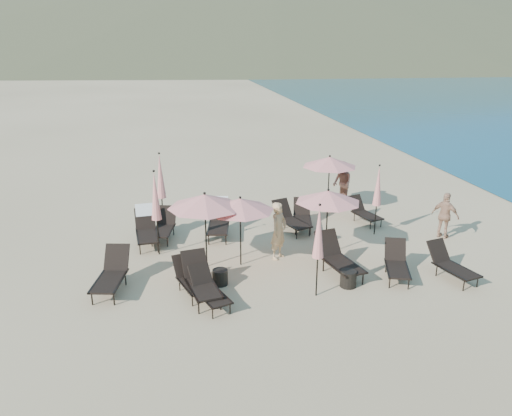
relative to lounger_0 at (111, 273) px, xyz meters
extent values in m
plane|color=#D6BA8C|center=(5.38, -0.68, -0.47)|extent=(800.00, 800.00, 0.00)
cone|color=brown|center=(65.38, 299.32, 27.03)|extent=(690.00, 690.00, 55.00)
cone|color=brown|center=(195.38, 329.32, 15.53)|extent=(280.00, 280.00, 32.00)
cube|color=beige|center=(-39.62, 309.32, 18.53)|extent=(18.00, 16.00, 38.00)
cube|color=black|center=(-0.06, -0.29, -0.10)|extent=(0.89, 1.38, 0.05)
cube|color=black|center=(0.11, 0.55, 0.21)|extent=(0.74, 0.60, 0.66)
cylinder|color=black|center=(-0.43, -0.76, -0.29)|extent=(0.04, 0.04, 0.36)
cylinder|color=black|center=(-0.22, 0.32, -0.29)|extent=(0.04, 0.04, 0.36)
cylinder|color=black|center=(0.11, -0.86, -0.29)|extent=(0.04, 0.04, 0.36)
cylinder|color=black|center=(0.32, 0.21, -0.29)|extent=(0.04, 0.04, 0.36)
cube|color=black|center=(-0.36, -0.18, -0.09)|extent=(0.32, 1.41, 0.04)
cube|color=black|center=(0.27, -0.30, -0.09)|extent=(0.32, 1.41, 0.04)
cube|color=black|center=(2.13, -0.76, -0.16)|extent=(0.87, 1.20, 0.05)
cube|color=black|center=(1.91, -0.06, 0.11)|extent=(0.66, 0.56, 0.56)
cylinder|color=black|center=(2.04, -1.26, -0.32)|extent=(0.03, 0.03, 0.31)
cylinder|color=black|center=(1.76, -0.37, -0.32)|extent=(0.03, 0.03, 0.31)
cylinder|color=black|center=(2.49, -1.12, -0.32)|extent=(0.03, 0.03, 0.31)
cylinder|color=black|center=(2.21, -0.23, -0.32)|extent=(0.03, 0.03, 0.31)
cube|color=black|center=(1.86, -0.80, -0.15)|extent=(0.41, 1.17, 0.04)
cube|color=black|center=(2.37, -0.63, -0.15)|extent=(0.41, 1.17, 0.04)
cube|color=black|center=(2.55, -1.44, -0.16)|extent=(0.89, 1.21, 0.04)
cube|color=black|center=(2.30, -0.76, 0.11)|extent=(0.66, 0.57, 0.56)
cylinder|color=black|center=(2.48, -1.95, -0.32)|extent=(0.03, 0.03, 0.31)
cylinder|color=black|center=(2.17, -1.08, -0.32)|extent=(0.03, 0.03, 0.31)
cylinder|color=black|center=(2.92, -1.79, -0.32)|extent=(0.03, 0.03, 0.31)
cylinder|color=black|center=(2.61, -0.92, -0.32)|extent=(0.03, 0.03, 0.31)
cube|color=black|center=(2.28, -1.49, -0.15)|extent=(0.45, 1.15, 0.04)
cube|color=black|center=(2.79, -1.31, -0.15)|extent=(0.45, 1.15, 0.04)
cube|color=black|center=(6.28, -0.43, -0.09)|extent=(0.95, 1.45, 0.06)
cube|color=black|center=(6.09, 0.44, 0.24)|extent=(0.78, 0.64, 0.69)
cylinder|color=black|center=(6.11, -1.04, -0.29)|extent=(0.04, 0.04, 0.38)
cylinder|color=black|center=(5.87, 0.08, -0.29)|extent=(0.04, 0.04, 0.38)
cylinder|color=black|center=(6.68, -0.92, -0.29)|extent=(0.04, 0.04, 0.38)
cylinder|color=black|center=(6.44, 0.20, -0.29)|extent=(0.04, 0.04, 0.38)
cube|color=black|center=(5.94, -0.45, -0.07)|extent=(0.36, 1.47, 0.04)
cube|color=black|center=(6.59, -0.31, -0.07)|extent=(0.36, 1.47, 0.04)
cube|color=black|center=(7.69, -0.86, -0.14)|extent=(0.92, 1.27, 0.05)
cube|color=black|center=(7.94, -0.13, 0.14)|extent=(0.70, 0.60, 0.59)
cylinder|color=black|center=(7.31, -1.23, -0.31)|extent=(0.03, 0.03, 0.32)
cylinder|color=black|center=(7.62, -0.30, -0.31)|extent=(0.03, 0.03, 0.32)
cylinder|color=black|center=(7.78, -1.39, -0.31)|extent=(0.03, 0.03, 0.32)
cylinder|color=black|center=(8.09, -0.46, -0.31)|extent=(0.03, 0.03, 0.32)
cube|color=black|center=(7.44, -0.72, -0.13)|extent=(0.45, 1.23, 0.04)
cube|color=black|center=(7.98, -0.90, -0.13)|extent=(0.45, 1.23, 0.04)
cube|color=black|center=(9.30, -1.20, -0.14)|extent=(0.87, 1.26, 0.05)
cube|color=black|center=(9.10, -0.45, 0.14)|extent=(0.68, 0.57, 0.59)
cylinder|color=black|center=(9.18, -1.72, -0.31)|extent=(0.03, 0.03, 0.33)
cylinder|color=black|center=(8.93, -0.77, -0.31)|extent=(0.03, 0.03, 0.33)
cylinder|color=black|center=(9.66, -1.60, -0.31)|extent=(0.03, 0.03, 0.33)
cylinder|color=black|center=(9.41, -0.64, -0.31)|extent=(0.03, 0.03, 0.33)
cube|color=black|center=(9.01, -1.22, -0.13)|extent=(0.37, 1.26, 0.04)
cube|color=black|center=(9.56, -1.08, -0.13)|extent=(0.37, 1.26, 0.04)
cube|color=black|center=(1.33, 3.22, -0.13)|extent=(0.84, 1.27, 0.05)
cube|color=black|center=(1.50, 3.99, 0.15)|extent=(0.68, 0.56, 0.60)
cylinder|color=black|center=(0.97, 2.80, -0.31)|extent=(0.03, 0.03, 0.33)
cylinder|color=black|center=(1.19, 3.78, -0.31)|extent=(0.03, 0.03, 0.33)
cylinder|color=black|center=(1.47, 2.69, -0.31)|extent=(0.03, 0.03, 0.33)
cylinder|color=black|center=(1.69, 3.67, -0.31)|extent=(0.03, 0.03, 0.33)
cube|color=black|center=(1.05, 3.33, -0.12)|extent=(0.33, 1.29, 0.04)
cube|color=black|center=(1.62, 3.20, -0.12)|extent=(0.33, 1.29, 0.04)
cube|color=black|center=(0.85, 2.77, -0.10)|extent=(0.77, 1.32, 0.05)
cube|color=black|center=(0.77, 3.62, 0.21)|extent=(0.70, 0.54, 0.65)
cylinder|color=black|center=(0.63, 2.22, -0.29)|extent=(0.04, 0.04, 0.36)
cylinder|color=black|center=(0.52, 3.30, -0.29)|extent=(0.04, 0.04, 0.36)
cylinder|color=black|center=(1.17, 2.27, -0.29)|extent=(0.04, 0.04, 0.36)
cylinder|color=black|center=(1.07, 3.35, -0.29)|extent=(0.04, 0.04, 0.36)
cube|color=black|center=(0.53, 2.79, -0.09)|extent=(0.18, 1.42, 0.04)
cube|color=black|center=(1.16, 2.85, -0.09)|extent=(0.18, 1.42, 0.04)
cube|color=white|center=(0.75, 3.77, 0.46)|extent=(0.60, 0.35, 0.39)
cube|color=black|center=(3.16, 3.09, -0.10)|extent=(0.87, 1.38, 0.05)
cube|color=black|center=(3.30, 3.95, 0.22)|extent=(0.74, 0.59, 0.66)
cylinder|color=black|center=(2.79, 2.61, -0.29)|extent=(0.04, 0.04, 0.37)
cylinder|color=black|center=(2.98, 3.70, -0.29)|extent=(0.04, 0.04, 0.37)
cylinder|color=black|center=(3.34, 2.52, -0.29)|extent=(0.04, 0.04, 0.37)
cylinder|color=black|center=(3.53, 3.61, -0.29)|extent=(0.04, 0.04, 0.37)
cube|color=black|center=(2.85, 3.20, -0.09)|extent=(0.29, 1.44, 0.04)
cube|color=black|center=(3.48, 3.09, -0.09)|extent=(0.29, 1.44, 0.04)
cube|color=white|center=(3.33, 4.10, 0.47)|extent=(0.62, 0.40, 0.40)
cube|color=black|center=(5.80, 3.15, -0.12)|extent=(1.00, 1.35, 0.05)
cube|color=black|center=(5.53, 3.91, 0.18)|extent=(0.74, 0.64, 0.62)
cylinder|color=black|center=(5.73, 2.58, -0.30)|extent=(0.04, 0.04, 0.34)
cylinder|color=black|center=(5.38, 3.56, -0.30)|extent=(0.04, 0.04, 0.34)
cylinder|color=black|center=(6.22, 2.76, -0.30)|extent=(0.04, 0.04, 0.34)
cylinder|color=black|center=(5.87, 3.74, -0.30)|extent=(0.04, 0.04, 0.34)
cube|color=black|center=(5.50, 3.09, -0.11)|extent=(0.50, 1.29, 0.04)
cube|color=black|center=(6.07, 3.30, -0.11)|extent=(0.50, 1.29, 0.04)
cube|color=black|center=(6.14, 3.39, -0.14)|extent=(0.83, 1.25, 0.05)
cube|color=black|center=(6.31, 4.14, 0.14)|extent=(0.67, 0.55, 0.59)
cylinder|color=black|center=(5.80, 2.98, -0.31)|extent=(0.03, 0.03, 0.33)
cylinder|color=black|center=(6.01, 3.94, -0.31)|extent=(0.03, 0.03, 0.33)
cylinder|color=black|center=(6.28, 2.87, -0.31)|extent=(0.03, 0.03, 0.33)
cylinder|color=black|center=(6.50, 3.83, -0.31)|extent=(0.03, 0.03, 0.33)
cube|color=black|center=(5.87, 3.50, -0.13)|extent=(0.32, 1.27, 0.04)
cube|color=black|center=(6.43, 3.37, -0.13)|extent=(0.32, 1.27, 0.04)
cube|color=black|center=(8.62, 3.52, -0.16)|extent=(0.84, 1.20, 0.05)
cube|color=black|center=(8.42, 4.22, 0.11)|extent=(0.65, 0.55, 0.56)
cylinder|color=black|center=(8.52, 3.02, -0.32)|extent=(0.03, 0.03, 0.31)
cylinder|color=black|center=(8.26, 3.92, -0.32)|extent=(0.03, 0.03, 0.31)
cylinder|color=black|center=(8.98, 3.16, -0.32)|extent=(0.03, 0.03, 0.31)
cylinder|color=black|center=(8.71, 4.05, -0.32)|extent=(0.03, 0.03, 0.31)
cube|color=black|center=(8.35, 3.49, -0.15)|extent=(0.38, 1.18, 0.04)
cube|color=black|center=(8.87, 3.64, -0.15)|extent=(0.38, 1.18, 0.04)
cube|color=black|center=(2.35, -1.09, -0.10)|extent=(0.89, 1.39, 0.05)
cube|color=black|center=(2.19, -0.24, 0.22)|extent=(0.74, 0.60, 0.66)
cylinder|color=black|center=(2.18, -1.66, -0.29)|extent=(0.04, 0.04, 0.36)
cylinder|color=black|center=(1.97, -0.58, -0.29)|extent=(0.04, 0.04, 0.36)
cylinder|color=black|center=(2.72, -1.56, -0.29)|extent=(0.04, 0.04, 0.36)
cylinder|color=black|center=(2.52, -0.48, -0.29)|extent=(0.04, 0.04, 0.36)
cube|color=black|center=(2.02, -1.09, -0.09)|extent=(0.31, 1.43, 0.04)
cube|color=black|center=(2.65, -0.97, -0.09)|extent=(0.31, 1.43, 0.04)
cylinder|color=black|center=(2.60, 1.00, 0.59)|extent=(0.04, 0.04, 2.13)
cone|color=pink|center=(2.60, 1.00, 1.55)|extent=(2.13, 2.13, 0.38)
sphere|color=black|center=(2.60, 1.00, 1.77)|extent=(0.08, 0.08, 0.08)
cylinder|color=black|center=(3.60, 0.94, 0.51)|extent=(0.04, 0.04, 1.98)
cone|color=pink|center=(3.60, 0.94, 1.41)|extent=(1.98, 1.98, 0.36)
sphere|color=black|center=(3.60, 0.94, 1.62)|extent=(0.08, 0.08, 0.08)
cylinder|color=black|center=(6.30, 1.22, 0.52)|extent=(0.04, 0.04, 1.98)
cone|color=pink|center=(6.30, 1.22, 1.41)|extent=(1.98, 1.98, 0.36)
sphere|color=black|center=(6.30, 1.22, 1.62)|extent=(0.08, 0.08, 0.08)
cylinder|color=black|center=(7.63, 5.15, 0.56)|extent=(0.04, 0.04, 2.07)
cone|color=pink|center=(7.63, 5.15, 1.50)|extent=(2.07, 2.07, 0.38)
sphere|color=black|center=(7.63, 5.15, 1.72)|extent=(0.08, 0.08, 0.08)
cylinder|color=black|center=(5.26, -1.27, 0.07)|extent=(0.04, 0.04, 1.08)
cone|color=pink|center=(5.26, -1.27, 1.30)|extent=(0.30, 0.30, 1.38)
sphere|color=black|center=(5.26, -1.27, 2.02)|extent=(0.07, 0.07, 0.07)
cylinder|color=black|center=(8.47, 2.55, 0.05)|extent=(0.04, 0.04, 1.06)
cone|color=pink|center=(8.47, 2.55, 1.25)|extent=(0.29, 0.29, 1.34)
sphere|color=black|center=(8.47, 2.55, 1.95)|extent=(0.07, 0.07, 0.07)
cylinder|color=black|center=(1.21, 2.13, 0.11)|extent=(0.04, 0.04, 1.16)
cone|color=pink|center=(1.21, 2.13, 1.43)|extent=(0.32, 0.32, 1.48)
sphere|color=black|center=(1.21, 2.13, 2.20)|extent=(0.07, 0.07, 0.07)
cylinder|color=black|center=(1.35, 4.23, 0.12)|extent=(0.04, 0.04, 1.19)
cone|color=pink|center=(1.35, 4.23, 1.48)|extent=(0.33, 0.33, 1.52)
sphere|color=black|center=(1.35, 4.23, 2.27)|extent=(0.08, 0.08, 0.08)
cylinder|color=black|center=(2.86, -0.21, -0.26)|extent=(0.42, 0.42, 0.43)
cylinder|color=black|center=(6.24, -0.94, -0.24)|extent=(0.44, 0.44, 0.46)
imported|color=tan|center=(4.80, 1.23, 0.41)|extent=(0.76, 0.76, 1.77)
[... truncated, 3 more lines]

